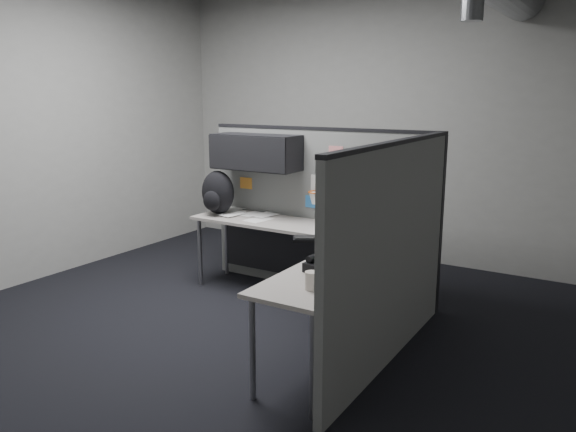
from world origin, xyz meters
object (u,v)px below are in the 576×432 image
Objects in this scene: keyboard at (318,239)px; desk at (310,247)px; monitor at (388,208)px; phone at (325,265)px; backpack at (217,193)px.

desk is at bearing 148.70° from keyboard.
phone is (-0.00, -1.14, -0.21)m from monitor.
phone is (0.44, -0.70, 0.03)m from keyboard.
keyboard is 0.83m from phone.
monitor is 1.33× the size of backpack.
phone is at bearing -55.06° from desk.
keyboard is 1.58× the size of phone.
monitor reaches higher than backpack.
keyboard reaches higher than desk.
monitor is 2.17× the size of phone.
desk is 1.06m from phone.
keyboard is (0.17, -0.16, 0.13)m from desk.
backpack is at bearing 172.31° from monitor.
desk is at bearing -163.90° from monitor.
desk is 5.17× the size of backpack.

